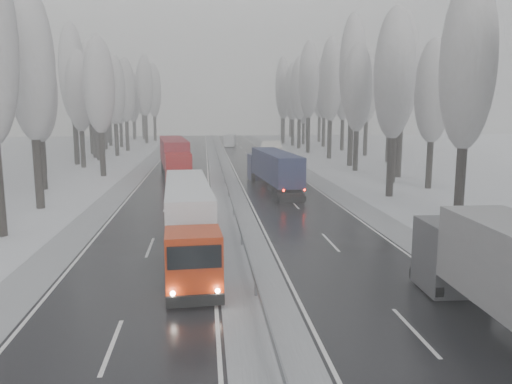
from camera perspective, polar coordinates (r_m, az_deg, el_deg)
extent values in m
plane|color=silver|center=(17.89, 1.36, -16.47)|extent=(260.00, 260.00, 0.00)
cube|color=black|center=(47.18, 3.10, -0.02)|extent=(7.50, 200.00, 0.03)
cube|color=black|center=(46.72, -9.73, -0.24)|extent=(7.50, 200.00, 0.03)
cube|color=#A4A6AC|center=(46.65, -3.29, -0.12)|extent=(3.00, 200.00, 0.04)
cube|color=#A4A6AC|center=(48.19, 8.92, 0.09)|extent=(2.40, 200.00, 0.04)
cube|color=#A4A6AC|center=(47.31, -15.72, -0.33)|extent=(2.40, 200.00, 0.04)
cube|color=slate|center=(46.56, -3.29, 0.58)|extent=(0.06, 200.00, 0.32)
cube|color=slate|center=(44.64, -3.17, -0.20)|extent=(0.12, 0.12, 0.60)
cube|color=slate|center=(76.35, -4.33, 3.85)|extent=(0.12, 0.12, 0.60)
cylinder|color=black|center=(36.29, 22.27, 0.84)|extent=(0.68, 0.68, 5.60)
ellipsoid|color=gray|center=(36.06, 23.10, 13.51)|extent=(3.60, 3.60, 11.45)
cylinder|color=black|center=(46.34, 15.11, 2.98)|extent=(0.68, 0.68, 5.62)
ellipsoid|color=gray|center=(46.16, 15.55, 12.93)|extent=(3.60, 3.60, 11.48)
cylinder|color=black|center=(52.19, 19.20, 3.10)|extent=(0.64, 0.64, 4.94)
ellipsoid|color=gray|center=(51.94, 19.63, 10.86)|extent=(3.60, 3.60, 10.09)
cylinder|color=black|center=(55.11, 15.39, 3.81)|extent=(0.66, 0.66, 5.32)
ellipsoid|color=gray|center=(54.92, 15.75, 11.73)|extent=(3.60, 3.60, 10.88)
cylinder|color=black|center=(59.59, 16.03, 4.67)|extent=(0.72, 0.72, 6.31)
ellipsoid|color=gray|center=(59.57, 16.44, 13.34)|extent=(3.60, 3.60, 12.90)
cylinder|color=black|center=(64.64, 11.33, 4.79)|extent=(0.67, 0.67, 5.38)
ellipsoid|color=gray|center=(64.49, 11.56, 11.60)|extent=(3.60, 3.60, 10.98)
cylinder|color=black|center=(70.50, 15.26, 4.70)|extent=(0.62, 0.62, 4.59)
ellipsoid|color=gray|center=(70.29, 15.50, 10.04)|extent=(3.60, 3.60, 9.39)
cylinder|color=black|center=(70.01, 10.73, 5.80)|extent=(0.76, 0.76, 6.95)
ellipsoid|color=gray|center=(70.10, 10.99, 13.92)|extent=(3.60, 3.60, 14.19)
cylinder|color=black|center=(76.02, 14.89, 5.80)|extent=(0.74, 0.74, 6.59)
ellipsoid|color=gray|center=(76.04, 15.20, 12.89)|extent=(3.60, 3.60, 13.46)
cylinder|color=black|center=(79.81, 8.39, 6.10)|extent=(0.72, 0.72, 6.37)
ellipsoid|color=gray|center=(79.79, 8.56, 12.63)|extent=(3.60, 3.60, 13.01)
cylinder|color=black|center=(85.65, 12.40, 6.08)|extent=(0.70, 0.70, 5.97)
ellipsoid|color=gray|center=(85.59, 12.61, 11.78)|extent=(3.60, 3.60, 12.20)
cylinder|color=black|center=(89.92, 5.96, 6.62)|extent=(0.74, 0.74, 6.65)
ellipsoid|color=gray|center=(89.94, 6.06, 12.67)|extent=(3.60, 3.60, 13.59)
cylinder|color=black|center=(95.56, 9.82, 6.55)|extent=(0.71, 0.71, 6.14)
ellipsoid|color=gray|center=(95.53, 9.97, 11.80)|extent=(3.60, 3.60, 12.54)
cylinder|color=black|center=(99.53, 4.93, 6.74)|extent=(0.71, 0.71, 6.05)
ellipsoid|color=gray|center=(99.48, 5.00, 11.72)|extent=(3.60, 3.60, 12.37)
cylinder|color=black|center=(104.67, 7.72, 6.89)|extent=(0.72, 0.72, 6.30)
ellipsoid|color=gray|center=(104.66, 7.83, 11.82)|extent=(3.60, 3.60, 12.87)
cylinder|color=black|center=(106.92, 4.20, 6.89)|extent=(0.70, 0.70, 5.88)
ellipsoid|color=gray|center=(106.86, 4.26, 11.39)|extent=(3.60, 3.60, 12.00)
cylinder|color=black|center=(111.45, 5.44, 6.72)|extent=(0.64, 0.64, 4.86)
ellipsoid|color=gray|center=(111.33, 5.50, 10.29)|extent=(3.60, 3.60, 9.92)
cylinder|color=black|center=(113.77, 3.13, 7.09)|extent=(0.70, 0.70, 5.98)
ellipsoid|color=gray|center=(113.72, 3.17, 11.39)|extent=(3.60, 3.60, 12.21)
cylinder|color=black|center=(119.45, 7.23, 7.20)|extent=(0.71, 0.71, 6.19)
ellipsoid|color=gray|center=(119.43, 7.32, 11.44)|extent=(3.60, 3.60, 12.64)
cylinder|color=black|center=(123.67, 3.01, 7.49)|extent=(0.75, 0.75, 6.86)
ellipsoid|color=gray|center=(123.71, 3.05, 12.03)|extent=(3.60, 3.60, 14.01)
cylinder|color=black|center=(128.87, 5.83, 7.25)|extent=(0.68, 0.68, 5.55)
ellipsoid|color=gray|center=(128.81, 5.89, 10.77)|extent=(3.60, 3.60, 11.33)
cylinder|color=black|center=(134.38, 3.03, 7.49)|extent=(0.71, 0.71, 6.09)
ellipsoid|color=gray|center=(134.35, 3.06, 11.20)|extent=(3.60, 3.60, 12.45)
cylinder|color=black|center=(138.79, 3.93, 7.42)|extent=(0.67, 0.67, 5.49)
ellipsoid|color=gray|center=(138.72, 3.97, 10.66)|extent=(3.60, 3.60, 11.21)
cylinder|color=black|center=(42.85, -23.63, 2.14)|extent=(0.69, 0.69, 5.83)
ellipsoid|color=gray|center=(42.70, -24.39, 13.30)|extent=(3.60, 3.60, 11.92)
cylinder|color=black|center=(52.81, -23.18, 2.98)|extent=(0.65, 0.65, 5.03)
ellipsoid|color=gray|center=(52.58, -23.70, 10.78)|extent=(3.60, 3.60, 10.28)
cylinder|color=black|center=(61.06, -17.15, 4.31)|extent=(0.67, 0.67, 5.44)
ellipsoid|color=gray|center=(60.90, -17.52, 11.60)|extent=(3.60, 3.60, 11.11)
cylinder|color=black|center=(66.86, -23.17, 4.51)|extent=(0.69, 0.69, 5.72)
ellipsoid|color=gray|center=(66.75, -23.64, 11.51)|extent=(3.60, 3.60, 11.69)
cylinder|color=black|center=(70.74, -19.19, 4.78)|extent=(0.66, 0.66, 5.23)
ellipsoid|color=gray|center=(70.58, -19.53, 10.82)|extent=(3.60, 3.60, 10.68)
cylinder|color=black|center=(74.99, -19.87, 5.51)|extent=(0.74, 0.74, 6.60)
ellipsoid|color=gray|center=(75.01, -20.28, 12.71)|extent=(3.60, 3.60, 13.49)
cylinder|color=black|center=(80.10, -17.56, 5.34)|extent=(0.65, 0.65, 5.16)
ellipsoid|color=gray|center=(79.96, -17.83, 10.61)|extent=(3.60, 3.60, 10.54)
cylinder|color=black|center=(84.28, -17.96, 5.72)|extent=(0.69, 0.69, 5.79)
ellipsoid|color=gray|center=(84.20, -18.25, 11.35)|extent=(3.60, 3.60, 11.84)
cylinder|color=black|center=(86.43, -15.64, 5.87)|extent=(0.68, 0.68, 5.64)
ellipsoid|color=gray|center=(86.34, -15.89, 11.21)|extent=(3.60, 3.60, 11.53)
cylinder|color=black|center=(91.25, -18.25, 6.21)|extent=(0.73, 0.73, 6.56)
ellipsoid|color=gray|center=(91.26, -18.56, 12.08)|extent=(3.60, 3.60, 13.40)
cylinder|color=black|center=(96.33, -14.50, 6.30)|extent=(0.69, 0.69, 5.79)
ellipsoid|color=gray|center=(96.26, -14.71, 11.23)|extent=(3.60, 3.60, 11.84)
cylinder|color=black|center=(101.05, -16.86, 6.58)|extent=(0.74, 0.74, 6.65)
ellipsoid|color=gray|center=(101.07, -17.13, 11.96)|extent=(3.60, 3.60, 13.58)
cylinder|color=black|center=(105.97, -15.15, 6.36)|extent=(0.65, 0.65, 5.12)
ellipsoid|color=gray|center=(105.85, -15.32, 10.32)|extent=(3.60, 3.60, 10.46)
cylinder|color=black|center=(110.38, -16.32, 6.61)|extent=(0.69, 0.69, 5.84)
ellipsoid|color=gray|center=(110.32, -16.52, 10.94)|extent=(3.60, 3.60, 11.92)
cylinder|color=black|center=(116.09, -12.43, 7.10)|extent=(0.74, 0.74, 6.67)
ellipsoid|color=gray|center=(116.12, -12.60, 11.81)|extent=(3.60, 3.60, 13.63)
cylinder|color=black|center=(121.40, -16.53, 6.95)|extent=(0.72, 0.72, 6.31)
ellipsoid|color=gray|center=(121.39, -16.73, 11.19)|extent=(3.60, 3.60, 12.88)
cylinder|color=black|center=(125.33, -11.48, 7.21)|extent=(0.72, 0.72, 6.29)
ellipsoid|color=gray|center=(125.31, -11.61, 11.32)|extent=(3.60, 3.60, 12.84)
cylinder|color=black|center=(129.98, -13.78, 6.89)|extent=(0.64, 0.64, 4.86)
ellipsoid|color=gray|center=(129.87, -13.90, 9.95)|extent=(3.60, 3.60, 9.92)
cylinder|color=black|center=(132.25, -12.73, 7.36)|extent=(0.74, 0.74, 6.63)
ellipsoid|color=gray|center=(132.26, -12.89, 11.46)|extent=(3.60, 3.60, 13.54)
cylinder|color=black|center=(136.57, -13.69, 7.20)|extent=(0.69, 0.69, 5.79)
ellipsoid|color=gray|center=(136.52, -13.83, 10.67)|extent=(3.60, 3.60, 11.82)
cube|color=#46474B|center=(22.98, 21.50, -6.80)|extent=(2.55, 2.65, 2.99)
cube|color=black|center=(23.89, 20.31, -4.38)|extent=(2.29, 0.16, 1.00)
cube|color=black|center=(24.48, 19.95, -8.64)|extent=(2.49, 0.21, 0.50)
cylinder|color=black|center=(22.20, 19.76, -10.32)|extent=(0.37, 1.04, 1.04)
cylinder|color=black|center=(23.12, 24.56, -9.83)|extent=(0.37, 1.04, 1.04)
sphere|color=white|center=(24.02, 17.90, -7.87)|extent=(0.22, 0.22, 0.22)
sphere|color=white|center=(24.79, 21.98, -7.57)|extent=(0.22, 0.22, 0.22)
cube|color=navy|center=(54.13, 0.51, 2.85)|extent=(2.52, 2.61, 2.79)
cube|color=black|center=(55.19, 0.27, 3.66)|extent=(2.14, 0.28, 0.93)
cube|color=black|center=(55.49, 0.25, 1.86)|extent=(2.32, 0.34, 0.46)
cube|color=#15193B|center=(46.99, 2.25, 3.02)|extent=(3.40, 12.23, 2.60)
cube|color=black|center=(41.44, 4.14, -0.67)|extent=(2.14, 0.30, 0.42)
cube|color=black|center=(44.02, 3.22, 0.19)|extent=(2.48, 5.26, 0.42)
cube|color=black|center=(41.96, 3.96, -0.80)|extent=(2.13, 0.24, 0.56)
cylinder|color=black|center=(53.36, -0.36, 1.62)|extent=(0.41, 0.99, 0.97)
cylinder|color=black|center=(53.74, 1.68, 1.67)|extent=(0.41, 0.99, 0.97)
cylinder|color=black|center=(43.48, 2.09, -0.21)|extent=(0.41, 0.99, 0.97)
cylinder|color=black|center=(43.95, 4.57, -0.13)|extent=(0.41, 0.99, 0.97)
cylinder|color=black|center=(42.32, 2.46, -0.48)|extent=(0.41, 0.99, 0.97)
cylinder|color=black|center=(42.80, 5.00, -0.39)|extent=(0.41, 0.99, 0.97)
sphere|color=#FF0C05|center=(41.04, 2.99, 0.29)|extent=(0.19, 0.19, 0.19)
sphere|color=#FF0C05|center=(41.49, 5.35, 0.36)|extent=(0.19, 0.19, 0.19)
sphere|color=white|center=(55.31, -0.65, 2.22)|extent=(0.20, 0.20, 0.20)
sphere|color=white|center=(55.65, 1.14, 2.26)|extent=(0.20, 0.20, 0.20)
cube|color=beige|center=(66.55, 1.79, 4.06)|extent=(2.55, 2.62, 2.70)
cube|color=black|center=(67.61, 1.80, 4.68)|extent=(2.06, 0.37, 0.90)
cube|color=black|center=(67.86, 1.79, 3.25)|extent=(2.25, 0.44, 0.45)
cube|color=#B3ACA0|center=(59.48, 1.77, 4.32)|extent=(3.87, 11.89, 2.52)
cube|color=black|center=(53.84, 1.74, 1.70)|extent=(2.06, 0.39, 0.40)
cube|color=black|center=(56.45, 1.75, 2.25)|extent=(2.64, 5.17, 0.40)
cube|color=black|center=(54.36, 1.74, 1.58)|extent=(2.06, 0.34, 0.54)
cylinder|color=black|center=(65.95, 0.96, 3.12)|extent=(0.44, 0.97, 0.94)
cylinder|color=black|center=(65.94, 2.60, 3.12)|extent=(0.44, 0.97, 0.94)
cylinder|color=black|center=(56.13, 0.78, 1.99)|extent=(0.44, 0.97, 0.94)
cylinder|color=black|center=(56.12, 2.71, 1.98)|extent=(0.44, 0.97, 0.94)
cylinder|color=black|center=(54.97, 0.76, 1.83)|extent=(0.44, 0.97, 0.94)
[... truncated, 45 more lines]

